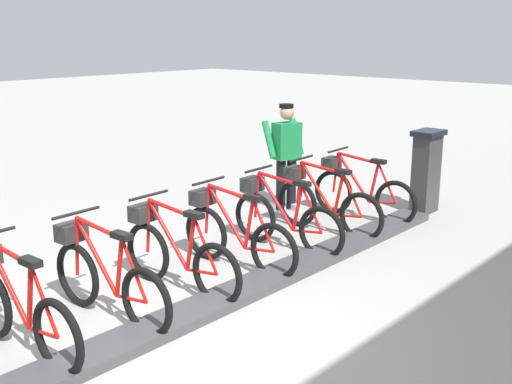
% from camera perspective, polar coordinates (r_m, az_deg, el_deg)
% --- Properties ---
extents(ground_plane, '(60.00, 60.00, 0.00)m').
position_cam_1_polar(ground_plane, '(6.05, -8.39, -12.42)').
color(ground_plane, '#AAA9A4').
extents(dock_rail_base, '(0.44, 9.81, 0.10)m').
position_cam_1_polar(dock_rail_base, '(6.03, -8.41, -12.00)').
color(dock_rail_base, '#47474C').
rests_on(dock_rail_base, ground).
extents(payment_kiosk, '(0.36, 0.52, 1.28)m').
position_cam_1_polar(payment_kiosk, '(9.87, 15.33, 1.95)').
color(payment_kiosk, '#38383D').
rests_on(payment_kiosk, ground).
extents(bike_docked_0, '(1.72, 0.54, 1.02)m').
position_cam_1_polar(bike_docked_0, '(9.37, 9.45, 0.14)').
color(bike_docked_0, black).
rests_on(bike_docked_0, ground).
extents(bike_docked_1, '(1.72, 0.54, 1.02)m').
position_cam_1_polar(bike_docked_1, '(8.65, 6.23, -0.97)').
color(bike_docked_1, black).
rests_on(bike_docked_1, ground).
extents(bike_docked_2, '(1.72, 0.54, 1.02)m').
position_cam_1_polar(bike_docked_2, '(7.96, 2.44, -2.27)').
color(bike_docked_2, black).
rests_on(bike_docked_2, ground).
extents(bike_docked_3, '(1.72, 0.54, 1.02)m').
position_cam_1_polar(bike_docked_3, '(7.32, -2.06, -3.79)').
color(bike_docked_3, black).
rests_on(bike_docked_3, ground).
extents(bike_docked_4, '(1.72, 0.54, 1.02)m').
position_cam_1_polar(bike_docked_4, '(6.73, -7.40, -5.55)').
color(bike_docked_4, black).
rests_on(bike_docked_4, ground).
extents(bike_docked_5, '(1.72, 0.54, 1.02)m').
position_cam_1_polar(bike_docked_5, '(6.22, -13.72, -7.57)').
color(bike_docked_5, black).
rests_on(bike_docked_5, ground).
extents(bike_docked_6, '(1.72, 0.54, 1.02)m').
position_cam_1_polar(bike_docked_6, '(5.81, -21.12, -9.79)').
color(bike_docked_6, black).
rests_on(bike_docked_6, ground).
extents(worker_near_rack, '(0.57, 0.69, 1.66)m').
position_cam_1_polar(worker_near_rack, '(9.61, 2.79, 3.60)').
color(worker_near_rack, white).
rests_on(worker_near_rack, ground).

